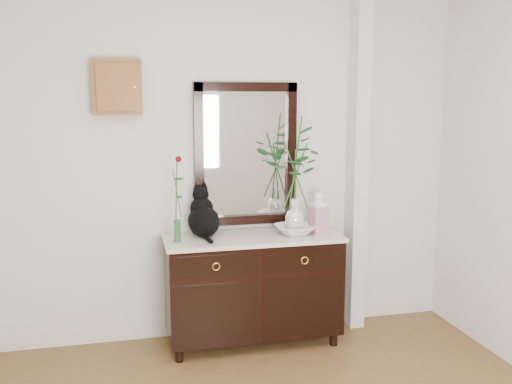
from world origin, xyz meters
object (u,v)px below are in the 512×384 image
object	(u,v)px
sideboard	(253,284)
cat	(204,211)
ginger_jar	(319,212)
lotus_bowl	(295,230)

from	to	relation	value
sideboard	cat	bearing A→B (deg)	167.85
sideboard	cat	xyz separation A→B (m)	(-0.36, 0.08, 0.56)
ginger_jar	cat	bearing A→B (deg)	173.25
lotus_bowl	ginger_jar	xyz separation A→B (m)	(0.19, -0.00, 0.13)
lotus_bowl	ginger_jar	distance (m)	0.23
ginger_jar	lotus_bowl	bearing A→B (deg)	179.43
cat	lotus_bowl	distance (m)	0.70
cat	ginger_jar	world-z (taller)	cat
lotus_bowl	cat	bearing A→B (deg)	171.54
sideboard	ginger_jar	size ratio (longest dim) A/B	4.02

